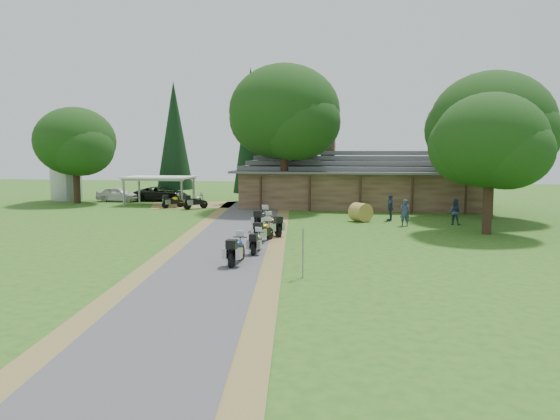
% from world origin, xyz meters
% --- Properties ---
extents(ground, '(120.00, 120.00, 0.00)m').
position_xyz_m(ground, '(0.00, 0.00, 0.00)').
color(ground, '#2B5A19').
rests_on(ground, ground).
extents(driveway, '(51.95, 51.95, 0.00)m').
position_xyz_m(driveway, '(-0.50, 4.00, 0.00)').
color(driveway, '#464648').
rests_on(driveway, ground).
extents(lodge, '(21.40, 9.40, 4.90)m').
position_xyz_m(lodge, '(6.00, 24.00, 2.45)').
color(lodge, brown).
rests_on(lodge, ground).
extents(silo, '(3.01, 3.01, 6.02)m').
position_xyz_m(silo, '(-22.70, 25.31, 3.01)').
color(silo, gray).
rests_on(silo, ground).
extents(carport, '(5.95, 4.03, 2.55)m').
position_xyz_m(carport, '(-11.92, 22.53, 1.27)').
color(carport, white).
rests_on(carport, ground).
extents(car_white_sedan, '(2.46, 5.41, 1.77)m').
position_xyz_m(car_white_sedan, '(-17.01, 24.82, 0.89)').
color(car_white_sedan, silver).
rests_on(car_white_sedan, ground).
extents(car_dark_suv, '(2.70, 5.65, 2.11)m').
position_xyz_m(car_dark_suv, '(-13.13, 25.93, 1.06)').
color(car_dark_suv, black).
rests_on(car_dark_suv, ground).
extents(motorcycle_row_a, '(0.68, 1.99, 1.35)m').
position_xyz_m(motorcycle_row_a, '(1.29, -1.41, 0.68)').
color(motorcycle_row_a, navy).
rests_on(motorcycle_row_a, ground).
extents(motorcycle_row_b, '(0.56, 1.71, 1.17)m').
position_xyz_m(motorcycle_row_b, '(1.59, 1.21, 0.58)').
color(motorcycle_row_b, '#B4B8BC').
rests_on(motorcycle_row_b, ground).
extents(motorcycle_row_c, '(1.03, 1.96, 1.28)m').
position_xyz_m(motorcycle_row_c, '(1.31, 4.43, 0.64)').
color(motorcycle_row_c, gold).
rests_on(motorcycle_row_c, ground).
extents(motorcycle_row_d, '(1.61, 1.95, 1.32)m').
position_xyz_m(motorcycle_row_d, '(1.35, 6.73, 0.66)').
color(motorcycle_row_d, orange).
rests_on(motorcycle_row_d, ground).
extents(motorcycle_row_e, '(0.89, 2.19, 1.46)m').
position_xyz_m(motorcycle_row_e, '(0.34, 8.68, 0.73)').
color(motorcycle_row_e, black).
rests_on(motorcycle_row_e, ground).
extents(motorcycle_carport_a, '(1.64, 1.71, 1.22)m').
position_xyz_m(motorcycle_carport_a, '(-9.78, 20.19, 0.61)').
color(motorcycle_carport_a, '#EFED0F').
rests_on(motorcycle_carport_a, ground).
extents(motorcycle_carport_b, '(1.80, 1.89, 1.35)m').
position_xyz_m(motorcycle_carport_b, '(-7.58, 19.62, 0.67)').
color(motorcycle_carport_b, slate).
rests_on(motorcycle_carport_b, ground).
extents(person_a, '(0.64, 0.51, 2.05)m').
position_xyz_m(person_a, '(9.05, 12.03, 1.02)').
color(person_a, navy).
rests_on(person_a, ground).
extents(person_b, '(0.68, 0.59, 2.00)m').
position_xyz_m(person_b, '(12.34, 13.27, 1.00)').
color(person_b, navy).
rests_on(person_b, ground).
extents(person_c, '(0.56, 0.69, 2.16)m').
position_xyz_m(person_c, '(8.20, 14.57, 1.08)').
color(person_c, navy).
rests_on(person_c, ground).
extents(hay_bale, '(1.73, 1.71, 1.28)m').
position_xyz_m(hay_bale, '(6.19, 13.85, 0.64)').
color(hay_bale, olive).
rests_on(hay_bale, ground).
extents(sign_post, '(0.35, 0.06, 1.95)m').
position_xyz_m(sign_post, '(4.41, -3.44, 0.97)').
color(sign_post, gray).
rests_on(sign_post, ground).
extents(oak_lodge_left, '(8.99, 8.99, 12.93)m').
position_xyz_m(oak_lodge_left, '(-0.20, 20.43, 6.47)').
color(oak_lodge_left, '#143610').
rests_on(oak_lodge_left, ground).
extents(oak_lodge_right, '(8.64, 8.64, 10.92)m').
position_xyz_m(oak_lodge_right, '(15.18, 17.11, 5.46)').
color(oak_lodge_right, '#143610').
rests_on(oak_lodge_right, ground).
extents(oak_driveway, '(6.43, 6.43, 8.80)m').
position_xyz_m(oak_driveway, '(13.60, 9.41, 4.40)').
color(oak_driveway, '#143610').
rests_on(oak_driveway, ground).
extents(oak_silo, '(7.34, 7.34, 9.20)m').
position_xyz_m(oak_silo, '(-20.05, 22.67, 4.60)').
color(oak_silo, '#143610').
rests_on(oak_silo, ground).
extents(cedar_near, '(3.42, 3.42, 12.57)m').
position_xyz_m(cedar_near, '(-4.38, 26.54, 6.29)').
color(cedar_near, black).
rests_on(cedar_near, ground).
extents(cedar_far, '(3.64, 3.64, 11.77)m').
position_xyz_m(cedar_far, '(-12.81, 28.87, 5.88)').
color(cedar_far, black).
rests_on(cedar_far, ground).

